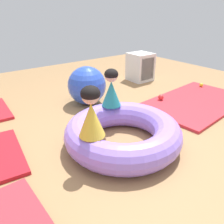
{
  "coord_description": "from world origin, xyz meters",
  "views": [
    {
      "loc": [
        -1.4,
        -1.73,
        1.44
      ],
      "look_at": [
        0.03,
        0.15,
        0.34
      ],
      "focal_mm": 36.75,
      "sensor_mm": 36.0,
      "label": 1
    }
  ],
  "objects_px": {
    "child_in_yellow": "(91,112)",
    "play_ball_yellow": "(201,85)",
    "inflatable_cushion": "(123,133)",
    "storage_cube": "(141,67)",
    "play_ball_red": "(161,97)",
    "child_in_teal": "(111,88)",
    "exercise_ball_large": "(87,86)"
  },
  "relations": [
    {
      "from": "inflatable_cushion",
      "to": "child_in_yellow",
      "type": "bearing_deg",
      "value": -172.42
    },
    {
      "from": "inflatable_cushion",
      "to": "exercise_ball_large",
      "type": "bearing_deg",
      "value": 75.78
    },
    {
      "from": "play_ball_yellow",
      "to": "storage_cube",
      "type": "distance_m",
      "value": 1.23
    },
    {
      "from": "inflatable_cushion",
      "to": "storage_cube",
      "type": "distance_m",
      "value": 2.52
    },
    {
      "from": "play_ball_red",
      "to": "exercise_ball_large",
      "type": "bearing_deg",
      "value": 145.08
    },
    {
      "from": "play_ball_yellow",
      "to": "storage_cube",
      "type": "height_order",
      "value": "storage_cube"
    },
    {
      "from": "child_in_teal",
      "to": "inflatable_cushion",
      "type": "bearing_deg",
      "value": 11.74
    },
    {
      "from": "child_in_teal",
      "to": "storage_cube",
      "type": "xyz_separation_m",
      "value": [
        1.72,
        1.27,
        -0.25
      ]
    },
    {
      "from": "inflatable_cushion",
      "to": "play_ball_yellow",
      "type": "xyz_separation_m",
      "value": [
        2.41,
        0.6,
        -0.08
      ]
    },
    {
      "from": "play_ball_red",
      "to": "child_in_teal",
      "type": "bearing_deg",
      "value": -170.53
    },
    {
      "from": "child_in_teal",
      "to": "exercise_ball_large",
      "type": "distance_m",
      "value": 0.92
    },
    {
      "from": "inflatable_cushion",
      "to": "storage_cube",
      "type": "xyz_separation_m",
      "value": [
        1.87,
        1.68,
        0.13
      ]
    },
    {
      "from": "storage_cube",
      "to": "exercise_ball_large",
      "type": "bearing_deg",
      "value": -165.47
    },
    {
      "from": "play_ball_yellow",
      "to": "exercise_ball_large",
      "type": "xyz_separation_m",
      "value": [
        -2.09,
        0.69,
        0.22
      ]
    },
    {
      "from": "inflatable_cushion",
      "to": "storage_cube",
      "type": "bearing_deg",
      "value": 41.97
    },
    {
      "from": "exercise_ball_large",
      "to": "play_ball_yellow",
      "type": "bearing_deg",
      "value": -18.22
    },
    {
      "from": "child_in_teal",
      "to": "play_ball_yellow",
      "type": "xyz_separation_m",
      "value": [
        2.26,
        0.18,
        -0.46
      ]
    },
    {
      "from": "play_ball_yellow",
      "to": "play_ball_red",
      "type": "bearing_deg",
      "value": 179.62
    },
    {
      "from": "play_ball_red",
      "to": "play_ball_yellow",
      "type": "distance_m",
      "value": 1.11
    },
    {
      "from": "inflatable_cushion",
      "to": "play_ball_red",
      "type": "distance_m",
      "value": 1.43
    },
    {
      "from": "child_in_teal",
      "to": "storage_cube",
      "type": "height_order",
      "value": "child_in_teal"
    },
    {
      "from": "child_in_yellow",
      "to": "exercise_ball_large",
      "type": "bearing_deg",
      "value": 128.34
    },
    {
      "from": "inflatable_cushion",
      "to": "play_ball_red",
      "type": "xyz_separation_m",
      "value": [
        1.3,
        0.6,
        -0.07
      ]
    },
    {
      "from": "inflatable_cushion",
      "to": "storage_cube",
      "type": "height_order",
      "value": "storage_cube"
    },
    {
      "from": "play_ball_red",
      "to": "storage_cube",
      "type": "xyz_separation_m",
      "value": [
        0.57,
        1.08,
        0.19
      ]
    },
    {
      "from": "play_ball_red",
      "to": "exercise_ball_large",
      "type": "height_order",
      "value": "exercise_ball_large"
    },
    {
      "from": "child_in_yellow",
      "to": "play_ball_yellow",
      "type": "bearing_deg",
      "value": 80.77
    },
    {
      "from": "child_in_teal",
      "to": "play_ball_yellow",
      "type": "distance_m",
      "value": 2.32
    },
    {
      "from": "child_in_yellow",
      "to": "play_ball_red",
      "type": "bearing_deg",
      "value": 88.72
    },
    {
      "from": "inflatable_cushion",
      "to": "child_in_yellow",
      "type": "distance_m",
      "value": 0.59
    },
    {
      "from": "inflatable_cushion",
      "to": "play_ball_yellow",
      "type": "height_order",
      "value": "inflatable_cushion"
    },
    {
      "from": "play_ball_red",
      "to": "exercise_ball_large",
      "type": "relative_size",
      "value": 0.15
    }
  ]
}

